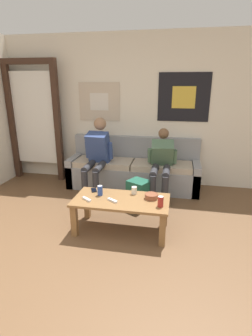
{
  "coord_description": "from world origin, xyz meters",
  "views": [
    {
      "loc": [
        0.68,
        -1.59,
        1.76
      ],
      "look_at": [
        0.01,
        1.77,
        0.64
      ],
      "focal_mm": 28.0,
      "sensor_mm": 36.0,
      "label": 1
    }
  ],
  "objects_px": {
    "person_seated_adult": "(97,154)",
    "game_controller_near_left": "(87,199)",
    "pillar_candle": "(134,190)",
    "game_controller_near_right": "(112,200)",
    "backpack": "(138,194)",
    "cell_phone": "(94,190)",
    "ceramic_bowl": "(151,196)",
    "couch": "(133,171)",
    "drink_can_blue": "(100,190)",
    "drink_can_red": "(161,202)",
    "person_seated_teen": "(161,162)",
    "coffee_table": "(121,205)"
  },
  "relations": [
    {
      "from": "person_seated_adult",
      "to": "game_controller_near_left",
      "type": "bearing_deg",
      "value": -78.76
    },
    {
      "from": "pillar_candle",
      "to": "game_controller_near_right",
      "type": "distance_m",
      "value": 0.34
    },
    {
      "from": "backpack",
      "to": "game_controller_near_right",
      "type": "distance_m",
      "value": 0.82
    },
    {
      "from": "pillar_candle",
      "to": "cell_phone",
      "type": "xyz_separation_m",
      "value": [
        -0.53,
        0.01,
        -0.04
      ]
    },
    {
      "from": "ceramic_bowl",
      "to": "game_controller_near_left",
      "type": "bearing_deg",
      "value": -165.54
    },
    {
      "from": "cell_phone",
      "to": "game_controller_near_left",
      "type": "bearing_deg",
      "value": -89.07
    },
    {
      "from": "game_controller_near_right",
      "to": "cell_phone",
      "type": "xyz_separation_m",
      "value": [
        -0.31,
        0.27,
        -0.01
      ]
    },
    {
      "from": "ceramic_bowl",
      "to": "couch",
      "type": "bearing_deg",
      "value": 108.27
    },
    {
      "from": "ceramic_bowl",
      "to": "game_controller_near_right",
      "type": "height_order",
      "value": "ceramic_bowl"
    },
    {
      "from": "person_seated_adult",
      "to": "game_controller_near_left",
      "type": "distance_m",
      "value": 1.27
    },
    {
      "from": "game_controller_near_left",
      "to": "game_controller_near_right",
      "type": "xyz_separation_m",
      "value": [
        0.31,
        0.03,
        0.0
      ]
    },
    {
      "from": "person_seated_adult",
      "to": "drink_can_blue",
      "type": "relative_size",
      "value": 9.78
    },
    {
      "from": "backpack",
      "to": "ceramic_bowl",
      "type": "xyz_separation_m",
      "value": [
        0.25,
        -0.59,
        0.26
      ]
    },
    {
      "from": "drink_can_red",
      "to": "cell_phone",
      "type": "height_order",
      "value": "drink_can_red"
    },
    {
      "from": "drink_can_blue",
      "to": "game_controller_near_right",
      "type": "relative_size",
      "value": 0.89
    },
    {
      "from": "pillar_candle",
      "to": "cell_phone",
      "type": "relative_size",
      "value": 0.71
    },
    {
      "from": "person_seated_adult",
      "to": "backpack",
      "type": "bearing_deg",
      "value": -30.58
    },
    {
      "from": "ceramic_bowl",
      "to": "person_seated_teen",
      "type": "bearing_deg",
      "value": 87.5
    },
    {
      "from": "person_seated_adult",
      "to": "backpack",
      "type": "xyz_separation_m",
      "value": [
        0.75,
        -0.44,
        -0.46
      ]
    },
    {
      "from": "drink_can_blue",
      "to": "game_controller_near_right",
      "type": "height_order",
      "value": "drink_can_blue"
    },
    {
      "from": "couch",
      "to": "coffee_table",
      "type": "bearing_deg",
      "value": -86.2
    },
    {
      "from": "couch",
      "to": "cell_phone",
      "type": "xyz_separation_m",
      "value": [
        -0.31,
        -1.26,
        0.14
      ]
    },
    {
      "from": "drink_can_blue",
      "to": "game_controller_near_right",
      "type": "xyz_separation_m",
      "value": [
        0.19,
        -0.15,
        -0.05
      ]
    },
    {
      "from": "coffee_table",
      "to": "pillar_candle",
      "type": "bearing_deg",
      "value": 54.94
    },
    {
      "from": "drink_can_red",
      "to": "game_controller_near_left",
      "type": "distance_m",
      "value": 0.88
    },
    {
      "from": "game_controller_near_right",
      "to": "person_seated_teen",
      "type": "bearing_deg",
      "value": 67.83
    },
    {
      "from": "person_seated_teen",
      "to": "backpack",
      "type": "height_order",
      "value": "person_seated_teen"
    },
    {
      "from": "game_controller_near_right",
      "to": "cell_phone",
      "type": "relative_size",
      "value": 0.92
    },
    {
      "from": "backpack",
      "to": "game_controller_near_right",
      "type": "bearing_deg",
      "value": -104.37
    },
    {
      "from": "person_seated_teen",
      "to": "cell_phone",
      "type": "height_order",
      "value": "person_seated_teen"
    },
    {
      "from": "backpack",
      "to": "couch",
      "type": "bearing_deg",
      "value": 104.74
    },
    {
      "from": "coffee_table",
      "to": "person_seated_adult",
      "type": "distance_m",
      "value": 1.33
    },
    {
      "from": "pillar_candle",
      "to": "backpack",
      "type": "bearing_deg",
      "value": 92.45
    },
    {
      "from": "coffee_table",
      "to": "ceramic_bowl",
      "type": "relative_size",
      "value": 7.03
    },
    {
      "from": "couch",
      "to": "cell_phone",
      "type": "height_order",
      "value": "couch"
    },
    {
      "from": "game_controller_near_right",
      "to": "couch",
      "type": "bearing_deg",
      "value": 90.32
    },
    {
      "from": "backpack",
      "to": "cell_phone",
      "type": "relative_size",
      "value": 2.71
    },
    {
      "from": "person_seated_adult",
      "to": "drink_can_blue",
      "type": "height_order",
      "value": "person_seated_adult"
    },
    {
      "from": "person_seated_adult",
      "to": "game_controller_near_left",
      "type": "relative_size",
      "value": 8.92
    },
    {
      "from": "game_controller_near_left",
      "to": "person_seated_adult",
      "type": "bearing_deg",
      "value": 101.24
    },
    {
      "from": "couch",
      "to": "drink_can_blue",
      "type": "xyz_separation_m",
      "value": [
        -0.19,
        -1.39,
        0.19
      ]
    },
    {
      "from": "drink_can_blue",
      "to": "game_controller_near_right",
      "type": "distance_m",
      "value": 0.25
    },
    {
      "from": "couch",
      "to": "pillar_candle",
      "type": "xyz_separation_m",
      "value": [
        0.22,
        -1.27,
        0.18
      ]
    },
    {
      "from": "pillar_candle",
      "to": "drink_can_red",
      "type": "bearing_deg",
      "value": -39.81
    },
    {
      "from": "drink_can_blue",
      "to": "cell_phone",
      "type": "height_order",
      "value": "drink_can_blue"
    },
    {
      "from": "game_controller_near_left",
      "to": "cell_phone",
      "type": "distance_m",
      "value": 0.3
    },
    {
      "from": "ceramic_bowl",
      "to": "cell_phone",
      "type": "xyz_separation_m",
      "value": [
        -0.76,
        0.1,
        -0.03
      ]
    },
    {
      "from": "couch",
      "to": "coffee_table",
      "type": "height_order",
      "value": "couch"
    },
    {
      "from": "pillar_candle",
      "to": "game_controller_near_right",
      "type": "relative_size",
      "value": 0.77
    },
    {
      "from": "drink_can_red",
      "to": "game_controller_near_right",
      "type": "xyz_separation_m",
      "value": [
        -0.57,
        0.03,
        -0.05
      ]
    }
  ]
}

